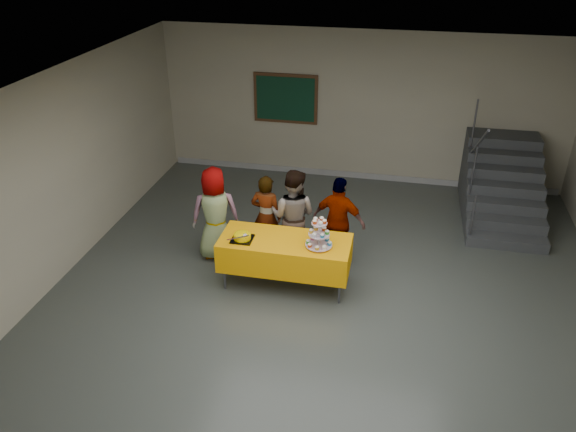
% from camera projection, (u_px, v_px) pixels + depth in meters
% --- Properties ---
extents(room_shell, '(10.00, 10.04, 3.02)m').
position_uv_depth(room_shell, '(323.00, 184.00, 6.44)').
color(room_shell, '#4C514C').
rests_on(room_shell, ground).
extents(bake_table, '(1.88, 0.78, 0.77)m').
position_uv_depth(bake_table, '(285.00, 252.00, 8.10)').
color(bake_table, '#595960').
rests_on(bake_table, ground).
extents(cupcake_stand, '(0.38, 0.38, 0.44)m').
position_uv_depth(cupcake_stand, '(319.00, 235.00, 7.76)').
color(cupcake_stand, silver).
rests_on(cupcake_stand, bake_table).
extents(bear_cake, '(0.32, 0.36, 0.12)m').
position_uv_depth(bear_cake, '(242.00, 236.00, 7.98)').
color(bear_cake, black).
rests_on(bear_cake, bake_table).
extents(schoolchild_a, '(0.86, 0.71, 1.52)m').
position_uv_depth(schoolchild_a, '(215.00, 214.00, 8.72)').
color(schoolchild_a, '#5C5C65').
rests_on(schoolchild_a, ground).
extents(schoolchild_b, '(0.54, 0.39, 1.38)m').
position_uv_depth(schoolchild_b, '(266.00, 216.00, 8.79)').
color(schoolchild_b, slate).
rests_on(schoolchild_b, ground).
extents(schoolchild_c, '(0.81, 0.67, 1.53)m').
position_uv_depth(schoolchild_c, '(293.00, 216.00, 8.65)').
color(schoolchild_c, slate).
rests_on(schoolchild_c, ground).
extents(schoolchild_d, '(0.90, 0.54, 1.44)m').
position_uv_depth(schoolchild_d, '(339.00, 221.00, 8.58)').
color(schoolchild_d, slate).
rests_on(schoolchild_d, ground).
extents(staircase, '(1.30, 2.40, 2.04)m').
position_uv_depth(staircase, '(500.00, 185.00, 10.27)').
color(staircase, '#424447').
rests_on(staircase, ground).
extents(noticeboard, '(1.30, 0.05, 1.00)m').
position_uv_depth(noticeboard, '(286.00, 99.00, 11.22)').
color(noticeboard, '#472B16').
rests_on(noticeboard, ground).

